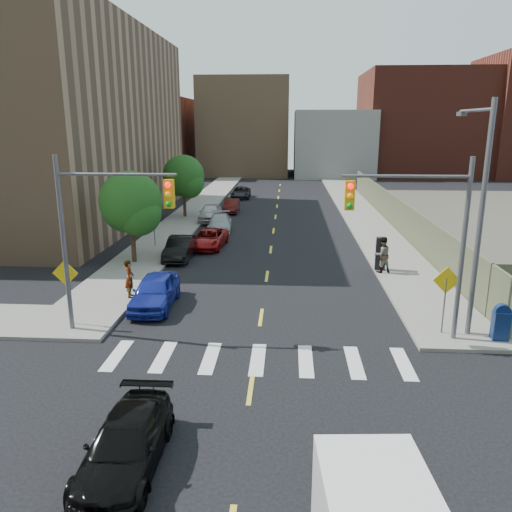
# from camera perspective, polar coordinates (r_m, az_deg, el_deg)

# --- Properties ---
(ground) EXTENTS (160.00, 160.00, 0.00)m
(ground) POSITION_cam_1_polar(r_m,az_deg,el_deg) (14.63, -1.22, -18.78)
(ground) COLOR black
(ground) RESTS_ON ground
(sidewalk_nw) EXTENTS (3.50, 73.00, 0.15)m
(sidewalk_nw) POSITION_cam_1_polar(r_m,az_deg,el_deg) (54.93, -5.65, 6.43)
(sidewalk_nw) COLOR gray
(sidewalk_nw) RESTS_ON ground
(sidewalk_ne) EXTENTS (3.50, 73.00, 0.15)m
(sidewalk_ne) POSITION_cam_1_polar(r_m,az_deg,el_deg) (54.63, 10.71, 6.20)
(sidewalk_ne) COLOR gray
(sidewalk_ne) RESTS_ON ground
(fence_north) EXTENTS (0.12, 44.00, 2.50)m
(fence_north) POSITION_cam_1_polar(r_m,az_deg,el_deg) (41.59, 15.50, 4.88)
(fence_north) COLOR #646446
(fence_north) RESTS_ON ground
(building_nw) EXTENTS (22.00, 30.00, 16.00)m
(building_nw) POSITION_cam_1_polar(r_m,az_deg,el_deg) (48.03, -25.79, 13.35)
(building_nw) COLOR #8C6B4C
(building_nw) RESTS_ON ground
(bg_bldg_west) EXTENTS (14.00, 18.00, 12.00)m
(bg_bldg_west) POSITION_cam_1_polar(r_m,az_deg,el_deg) (85.33, -12.35, 13.17)
(bg_bldg_west) COLOR #592319
(bg_bldg_west) RESTS_ON ground
(bg_bldg_midwest) EXTENTS (14.00, 16.00, 15.00)m
(bg_bldg_midwest) POSITION_cam_1_polar(r_m,az_deg,el_deg) (84.42, -1.18, 14.50)
(bg_bldg_midwest) COLOR #8C6B4C
(bg_bldg_midwest) RESTS_ON ground
(bg_bldg_center) EXTENTS (12.00, 16.00, 10.00)m
(bg_bldg_center) POSITION_cam_1_polar(r_m,az_deg,el_deg) (82.47, 8.69, 12.59)
(bg_bldg_center) COLOR gray
(bg_bldg_center) RESTS_ON ground
(bg_bldg_east) EXTENTS (18.00, 18.00, 16.00)m
(bg_bldg_east) POSITION_cam_1_polar(r_m,az_deg,el_deg) (86.69, 18.20, 14.13)
(bg_bldg_east) COLOR #592319
(bg_bldg_east) RESTS_ON ground
(signal_nw) EXTENTS (4.59, 0.30, 7.00)m
(signal_nw) POSITION_cam_1_polar(r_m,az_deg,el_deg) (19.78, -17.35, 3.79)
(signal_nw) COLOR #59595E
(signal_nw) RESTS_ON ground
(signal_ne) EXTENTS (4.59, 0.30, 7.00)m
(signal_ne) POSITION_cam_1_polar(r_m,az_deg,el_deg) (19.12, 18.52, 3.33)
(signal_ne) COLOR #59595E
(signal_ne) RESTS_ON ground
(streetlight_ne) EXTENTS (0.25, 3.70, 9.00)m
(streetlight_ne) POSITION_cam_1_polar(r_m,az_deg,el_deg) (20.52, 24.07, 5.52)
(streetlight_ne) COLOR #59595E
(streetlight_ne) RESTS_ON ground
(warn_sign_nw) EXTENTS (1.06, 0.06, 2.83)m
(warn_sign_nw) POSITION_cam_1_polar(r_m,az_deg,el_deg) (21.52, -20.89, -2.62)
(warn_sign_nw) COLOR #59595E
(warn_sign_nw) RESTS_ON ground
(warn_sign_ne) EXTENTS (1.06, 0.06, 2.83)m
(warn_sign_ne) POSITION_cam_1_polar(r_m,az_deg,el_deg) (20.54, 20.88, -3.43)
(warn_sign_ne) COLOR #59595E
(warn_sign_ne) RESTS_ON ground
(warn_sign_midwest) EXTENTS (1.06, 0.06, 2.83)m
(warn_sign_midwest) POSITION_cam_1_polar(r_m,az_deg,el_deg) (33.88, -11.61, 4.21)
(warn_sign_midwest) COLOR #59595E
(warn_sign_midwest) RESTS_ON ground
(tree_west_near) EXTENTS (3.66, 3.64, 5.52)m
(tree_west_near) POSITION_cam_1_polar(r_m,az_deg,el_deg) (29.95, -14.09, 5.57)
(tree_west_near) COLOR #332114
(tree_west_near) RESTS_ON ground
(tree_west_far) EXTENTS (3.66, 3.64, 5.52)m
(tree_west_far) POSITION_cam_1_polar(r_m,az_deg,el_deg) (44.35, -8.26, 8.77)
(tree_west_far) COLOR #332114
(tree_west_far) RESTS_ON ground
(parked_car_blue) EXTENTS (1.86, 4.40, 1.49)m
(parked_car_blue) POSITION_cam_1_polar(r_m,az_deg,el_deg) (23.14, -11.46, -3.97)
(parked_car_blue) COLOR #1B2898
(parked_car_blue) RESTS_ON ground
(parked_car_black) EXTENTS (1.45, 4.16, 1.37)m
(parked_car_black) POSITION_cam_1_polar(r_m,az_deg,el_deg) (31.06, -8.66, 0.91)
(parked_car_black) COLOR black
(parked_car_black) RESTS_ON ground
(parked_car_red) EXTENTS (2.36, 4.57, 1.23)m
(parked_car_red) POSITION_cam_1_polar(r_m,az_deg,el_deg) (33.72, -5.43, 2.00)
(parked_car_red) COLOR maroon
(parked_car_red) RESTS_ON ground
(parked_car_silver) EXTENTS (2.17, 4.52, 1.27)m
(parked_car_silver) POSITION_cam_1_polar(r_m,az_deg,el_deg) (39.07, -4.17, 3.84)
(parked_car_silver) COLOR #A3A6AB
(parked_car_silver) RESTS_ON ground
(parked_car_white) EXTENTS (1.81, 4.36, 1.48)m
(parked_car_white) POSITION_cam_1_polar(r_m,az_deg,el_deg) (42.80, -5.24, 4.93)
(parked_car_white) COLOR silver
(parked_car_white) RESTS_ON ground
(parked_car_maroon) EXTENTS (1.32, 3.79, 1.25)m
(parked_car_maroon) POSITION_cam_1_polar(r_m,az_deg,el_deg) (47.10, -2.82, 5.75)
(parked_car_maroon) COLOR #410E0D
(parked_car_maroon) RESTS_ON ground
(parked_car_grey) EXTENTS (2.14, 4.50, 1.24)m
(parked_car_grey) POSITION_cam_1_polar(r_m,az_deg,el_deg) (56.34, -1.75, 7.27)
(parked_car_grey) COLOR black
(parked_car_grey) RESTS_ON ground
(black_sedan) EXTENTS (1.75, 4.26, 1.23)m
(black_sedan) POSITION_cam_1_polar(r_m,az_deg,el_deg) (13.24, -14.63, -20.12)
(black_sedan) COLOR black
(black_sedan) RESTS_ON ground
(mailbox) EXTENTS (0.60, 0.47, 1.41)m
(mailbox) POSITION_cam_1_polar(r_m,az_deg,el_deg) (21.15, 26.19, -6.82)
(mailbox) COLOR #0D2151
(mailbox) RESTS_ON sidewalk_ne
(payphone) EXTENTS (0.60, 0.52, 1.85)m
(payphone) POSITION_cam_1_polar(r_m,az_deg,el_deg) (28.70, 14.04, 0.27)
(payphone) COLOR black
(payphone) RESTS_ON sidewalk_ne
(pedestrian_west) EXTENTS (0.53, 0.72, 1.80)m
(pedestrian_west) POSITION_cam_1_polar(r_m,az_deg,el_deg) (24.21, -14.25, -2.52)
(pedestrian_west) COLOR gray
(pedestrian_west) RESTS_ON sidewalk_nw
(pedestrian_east) EXTENTS (1.14, 1.00, 1.98)m
(pedestrian_east) POSITION_cam_1_polar(r_m,az_deg,el_deg) (28.22, 14.22, 0.14)
(pedestrian_east) COLOR gray
(pedestrian_east) RESTS_ON sidewalk_ne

